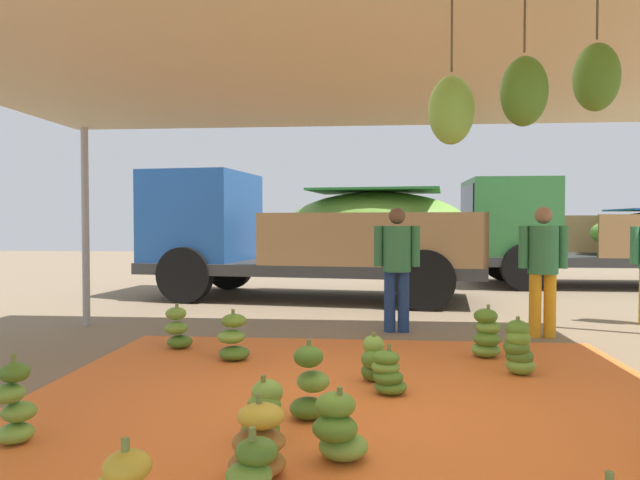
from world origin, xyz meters
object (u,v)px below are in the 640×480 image
Objects in this scene: banana_bunch_1 at (388,374)px; cargo_truck_main at (307,232)px; banana_bunch_7 at (264,412)px; banana_bunch_4 at (259,443)px; banana_bunch_11 at (310,385)px; banana_bunch_9 at (487,335)px; worker_0 at (543,261)px; worker_1 at (397,260)px; banana_bunch_13 at (374,360)px; banana_bunch_12 at (178,330)px; banana_bunch_5 at (14,406)px; banana_bunch_10 at (233,339)px; banana_bunch_3 at (338,429)px; cargo_truck_far at (601,233)px; banana_bunch_6 at (518,349)px.

cargo_truck_main reaches higher than banana_bunch_1.
banana_bunch_1 is 1.41m from banana_bunch_7.
banana_bunch_11 is (0.18, 1.00, 0.05)m from banana_bunch_4.
banana_bunch_9 is 0.09× the size of cargo_truck_main.
worker_0 is (0.92, 1.22, 0.70)m from banana_bunch_9.
worker_1 is at bearing 122.25° from banana_bunch_9.
banana_bunch_13 is 3.19m from worker_0.
banana_bunch_4 is 0.29× the size of worker_0.
banana_bunch_11 is 1.13× the size of banana_bunch_12.
banana_bunch_5 is at bearing -151.93° from banana_bunch_1.
banana_bunch_10 reaches higher than banana_bunch_4.
banana_bunch_4 is at bearing -85.69° from cargo_truck_main.
cargo_truck_far is (5.33, 10.10, 0.99)m from banana_bunch_3.
banana_bunch_11 reaches higher than banana_bunch_10.
banana_bunch_3 and banana_bunch_13 have the same top height.
banana_bunch_7 is 4.15m from worker_1.
banana_bunch_3 is at bearing -70.74° from banana_bunch_11.
banana_bunch_4 is 3.14m from banana_bunch_6.
worker_0 is (2.00, 2.64, 0.78)m from banana_bunch_1.
cargo_truck_main is (-0.77, 6.79, 1.00)m from banana_bunch_11.
banana_bunch_6 is at bearing -64.18° from cargo_truck_main.
banana_bunch_1 is 0.77× the size of banana_bunch_6.
cargo_truck_far is at bearing 61.78° from banana_bunch_9.
banana_bunch_6 is 1.26× the size of banana_bunch_7.
banana_bunch_9 is 5.39m from cargo_truck_main.
cargo_truck_far is at bearing 59.33° from banana_bunch_7.
worker_1 is (2.53, 1.25, 0.73)m from banana_bunch_12.
worker_1 is at bearing 77.40° from banana_bunch_11.
banana_bunch_10 is at bearing -135.55° from worker_1.
banana_bunch_11 reaches higher than banana_bunch_9.
banana_bunch_5 is 2.88m from banana_bunch_12.
worker_0 is at bearing 53.03° from banana_bunch_9.
banana_bunch_12 is at bearing -153.66° from worker_1.
banana_bunch_13 reaches higher than banana_bunch_7.
banana_bunch_1 is at bearing -72.22° from banana_bunch_13.
banana_bunch_11 is 0.09× the size of cargo_truck_far.
banana_bunch_3 is at bearing -120.13° from worker_0.
cargo_truck_far is (5.58, 9.38, 0.93)m from banana_bunch_11.
banana_bunch_10 is (-1.24, 2.47, 0.03)m from banana_bunch_3.
cargo_truck_far reaches higher than worker_1.
banana_bunch_1 is 0.06× the size of cargo_truck_far.
cargo_truck_main reaches higher than banana_bunch_9.
banana_bunch_1 is 0.94× the size of banana_bunch_13.
banana_bunch_12 is (-0.76, 0.48, -0.00)m from banana_bunch_10.
worker_1 is (0.78, 3.49, 0.70)m from banana_bunch_11.
banana_bunch_12 reaches higher than banana_bunch_13.
banana_bunch_10 is 0.90m from banana_bunch_12.
banana_bunch_10 is (0.88, 2.39, -0.03)m from banana_bunch_5.
banana_bunch_5 is 0.36× the size of worker_0.
banana_bunch_1 is at bearing 48.96° from banana_bunch_11.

